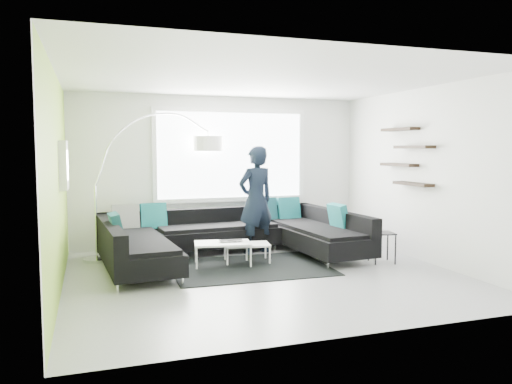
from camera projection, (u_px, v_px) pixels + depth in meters
ground at (264, 275)px, 7.21m from camera, size 5.50×5.50×0.00m
room_shell at (262, 150)px, 7.26m from camera, size 5.54×5.04×2.82m
sectional_sofa at (232, 238)px, 8.10m from camera, size 4.21×2.79×0.87m
rug at (250, 267)px, 7.65m from camera, size 2.42×1.80×0.01m
coffee_table at (235, 253)px, 7.89m from camera, size 1.21×0.83×0.37m
arc_lamp at (95, 186)px, 8.01m from camera, size 2.38×1.11×2.44m
side_table at (382, 247)px, 7.98m from camera, size 0.42×0.42×0.49m
person at (256, 200)px, 8.66m from camera, size 0.91×0.80×1.87m
laptop at (231, 241)px, 7.78m from camera, size 0.40×0.29×0.03m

